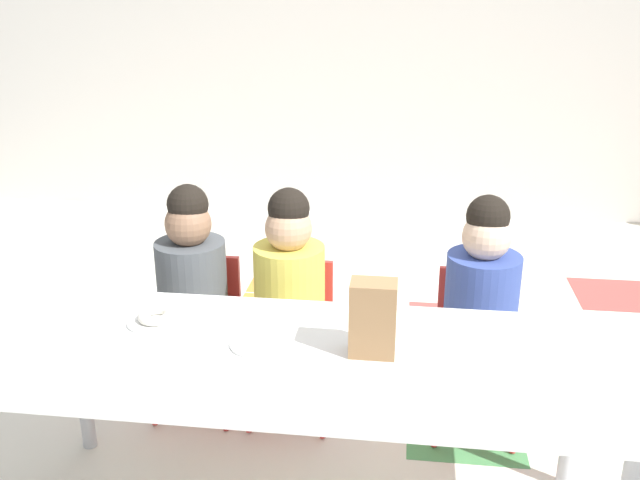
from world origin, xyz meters
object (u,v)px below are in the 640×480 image
Objects in this scene: paper_bag_brown at (373,318)px; seated_child_middle_seat at (290,286)px; seated_child_far_right at (481,296)px; paper_plate_near_edge at (157,321)px; craft_table at (304,367)px; seated_child_near_camera at (193,281)px; paper_plate_center_table at (261,343)px; donut_powdered_on_plate at (156,316)px.

seated_child_middle_seat is at bearing 120.93° from paper_bag_brown.
seated_child_far_right reaches higher than paper_plate_near_edge.
seated_child_near_camera is (-0.51, 0.57, -0.00)m from craft_table.
seated_child_middle_seat is 0.69m from seated_child_far_right.
seated_child_far_right is 5.10× the size of paper_plate_near_edge.
seated_child_near_camera is 1.00× the size of seated_child_far_right.
seated_child_near_camera reaches higher than paper_plate_center_table.
seated_child_near_camera and seated_child_far_right have the same top height.
seated_child_far_right is at bearing 45.98° from craft_table.
seated_child_near_camera and seated_child_middle_seat have the same top height.
paper_bag_brown is at bearing -59.07° from seated_child_middle_seat.
craft_table is 10.24× the size of paper_plate_center_table.
seated_child_near_camera is 1.06m from seated_child_far_right.
seated_child_middle_seat is 0.57m from paper_plate_near_edge.
seated_child_far_right is 0.88m from paper_plate_center_table.
seated_child_near_camera is 0.37m from seated_child_middle_seat.
seated_child_middle_seat is 5.10× the size of paper_plate_center_table.
paper_bag_brown is (-0.36, -0.56, 0.16)m from seated_child_far_right.
donut_powdered_on_plate is (-0.48, 0.12, 0.07)m from craft_table.
seated_child_near_camera reaches higher than paper_plate_near_edge.
seated_child_far_right is 1.13m from donut_powdered_on_plate.
seated_child_near_camera is 5.10× the size of paper_plate_center_table.
paper_plate_near_edge is 0.02m from donut_powdered_on_plate.
paper_bag_brown is (0.70, -0.56, 0.16)m from seated_child_near_camera.
seated_child_far_right is 1.13m from paper_plate_near_edge.
seated_child_middle_seat is 4.17× the size of paper_bag_brown.
seated_child_far_right is at bearing 0.00° from seated_child_middle_seat.
donut_powdered_on_plate is at bearing -156.56° from seated_child_far_right.
seated_child_middle_seat reaches higher than paper_plate_near_edge.
seated_child_near_camera reaches higher than craft_table.
paper_bag_brown reaches higher than craft_table.
seated_child_middle_seat is 1.00× the size of seated_child_far_right.
craft_table is 0.80m from seated_child_far_right.
paper_plate_center_table is (0.35, -0.10, 0.00)m from paper_plate_near_edge.
seated_child_near_camera reaches higher than donut_powdered_on_plate.
seated_child_far_right is (1.06, 0.00, 0.00)m from seated_child_near_camera.
paper_plate_center_table is (0.38, -0.55, 0.06)m from seated_child_near_camera.
paper_bag_brown is 0.34m from paper_plate_center_table.
paper_plate_near_edge is at bearing 164.07° from paper_plate_center_table.
donut_powdered_on_plate is at bearing -127.39° from seated_child_middle_seat.
paper_plate_center_table is at bearing -141.20° from seated_child_far_right.
seated_child_near_camera is at bearing 124.54° from paper_plate_center_table.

